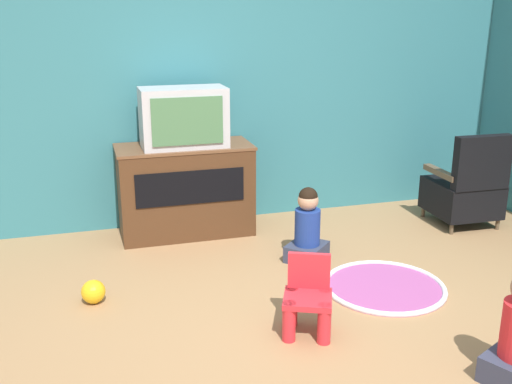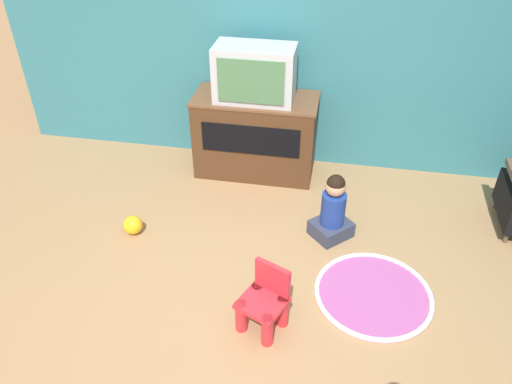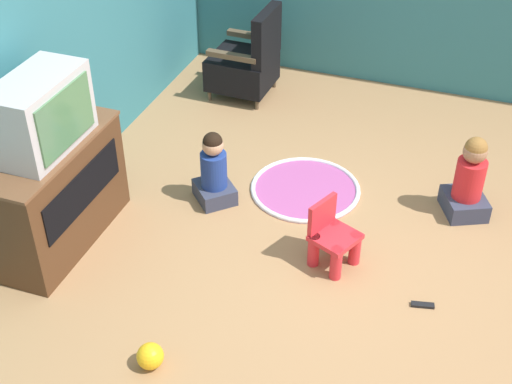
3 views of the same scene
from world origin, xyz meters
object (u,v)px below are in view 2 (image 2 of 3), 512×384
object	(u,v)px
television	(255,74)
child_watching_center	(333,210)
toy_ball	(133,225)
tv_cabinet	(256,134)
yellow_kid_chair	(264,304)

from	to	relation	value
television	child_watching_center	distance (m)	1.41
television	toy_ball	size ratio (longest dim) A/B	4.38
child_watching_center	toy_ball	distance (m)	1.69
tv_cabinet	television	xyz separation A→B (m)	(0.00, -0.04, 0.64)
yellow_kid_chair	toy_ball	world-z (taller)	yellow_kid_chair
tv_cabinet	toy_ball	bearing A→B (deg)	-126.22
yellow_kid_chair	toy_ball	bearing A→B (deg)	172.27
television	toy_ball	xyz separation A→B (m)	(-0.85, -1.12, -0.97)
yellow_kid_chair	child_watching_center	world-z (taller)	child_watching_center
television	toy_ball	world-z (taller)	television
television	yellow_kid_chair	size ratio (longest dim) A/B	1.49
child_watching_center	tv_cabinet	bearing A→B (deg)	88.80
television	toy_ball	bearing A→B (deg)	-127.22
tv_cabinet	television	distance (m)	0.64
tv_cabinet	television	bearing A→B (deg)	-90.00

